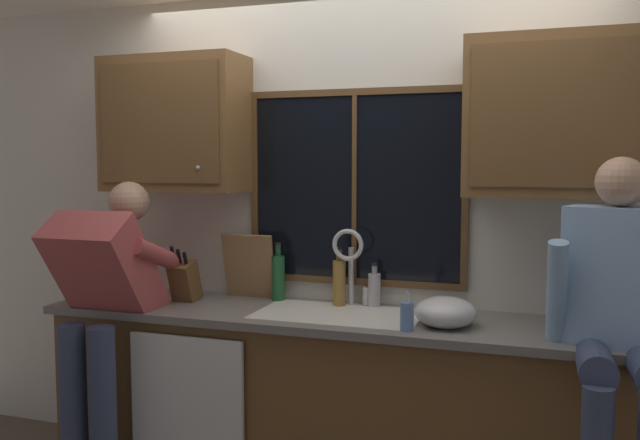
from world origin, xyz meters
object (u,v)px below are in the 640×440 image
Objects in this scene: mixing_bowl at (445,312)px; person_sitting_on_counter at (620,305)px; bottle_green_glass at (374,289)px; person_standing at (104,303)px; bottle_amber_small at (339,282)px; soap_dispenser at (407,316)px; knife_block at (185,281)px; bottle_tall_clear at (278,276)px; cutting_board at (249,266)px.

person_sitting_on_counter is at bearing -15.60° from mixing_bowl.
person_standing is at bearing -156.78° from bottle_green_glass.
person_standing is 5.14× the size of bottle_amber_small.
soap_dispenser is 0.80× the size of bottle_green_glass.
bottle_tall_clear reaches higher than knife_block.
person_sitting_on_counter is at bearing -7.86° from knife_block.
bottle_tall_clear is at bearing 163.23° from mixing_bowl.
knife_block is (0.26, 0.33, 0.07)m from person_standing.
bottle_green_glass is (1.25, 0.53, 0.05)m from person_standing.
bottle_tall_clear is (0.46, 0.19, 0.02)m from knife_block.
cutting_board is at bearing 155.72° from soap_dispenser.
soap_dispenser is 0.57× the size of bottle_tall_clear.
bottle_green_glass is at bearing 155.90° from person_sitting_on_counter.
cutting_board is 1.60× the size of bottle_green_glass.
person_standing is 1.24× the size of person_sitting_on_counter.
person_sitting_on_counter is 4.15× the size of bottle_amber_small.
cutting_board reaches higher than bottle_green_glass.
bottle_tall_clear is at bearing 176.08° from bottle_amber_small.
bottle_amber_small is (1.07, 0.49, 0.09)m from person_standing.
bottle_amber_small is (-0.43, 0.40, 0.06)m from soap_dispenser.
bottle_tall_clear is 1.02× the size of bottle_amber_small.
mixing_bowl is at bearing 164.40° from person_sitting_on_counter.
bottle_green_glass reaches higher than mixing_bowl.
person_sitting_on_counter is 1.35m from bottle_amber_small.
mixing_bowl is 0.20m from soap_dispenser.
mixing_bowl is (1.10, -0.29, -0.11)m from cutting_board.
mixing_bowl is 1.57× the size of soap_dispenser.
soap_dispenser is (1.24, -0.23, -0.04)m from knife_block.
bottle_tall_clear is at bearing 22.10° from knife_block.
knife_block is 1.39m from mixing_bowl.
cutting_board is (0.29, 0.20, 0.07)m from knife_block.
bottle_amber_small is (0.52, -0.03, -0.05)m from cutting_board.
knife_block is at bearing -168.61° from bottle_amber_small.
person_standing reaches higher than bottle_green_glass.
bottle_amber_small is at bearing 156.21° from mixing_bowl.
person_standing is at bearing -171.84° from mixing_bowl.
bottle_amber_small is at bearing 11.39° from knife_block.
knife_block is 0.82m from bottle_amber_small.
soap_dispenser is 0.59m from bottle_amber_small.
knife_block is at bearing -168.25° from bottle_green_glass.
person_standing is 6.99× the size of bottle_green_glass.
bottle_green_glass is at bearing 120.23° from soap_dispenser.
bottle_tall_clear is (-1.62, 0.47, -0.05)m from person_sitting_on_counter.
bottle_amber_small reaches higher than mixing_bowl.
person_standing is 1.18m from bottle_amber_small.
bottle_tall_clear reaches higher than mixing_bowl.
bottle_tall_clear is 0.35m from bottle_amber_small.
bottle_green_glass is 0.18m from bottle_amber_small.
mixing_bowl is at bearing -14.69° from cutting_board.
person_standing reaches higher than bottle_tall_clear.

